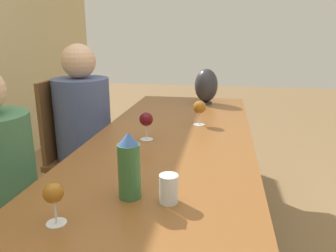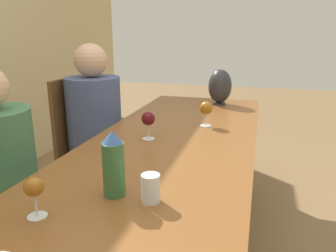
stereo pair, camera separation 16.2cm
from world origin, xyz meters
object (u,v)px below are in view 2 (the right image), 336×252
object	(u,v)px
water_tumbler	(151,188)
wine_glass_0	(206,109)
vase	(220,86)
person_far	(97,127)
water_bottle	(113,165)
wine_glass_2	(34,189)
person_near	(2,186)
chair_far	(86,144)
wine_glass_1	(148,119)

from	to	relation	value
water_tumbler	wine_glass_0	bearing A→B (deg)	-1.38
vase	person_far	distance (m)	0.99
water_bottle	water_tumbler	bearing A→B (deg)	-95.18
water_tumbler	water_bottle	bearing A→B (deg)	84.82
wine_glass_0	wine_glass_2	xyz separation A→B (m)	(-1.15, 0.33, -0.01)
wine_glass_0	person_far	world-z (taller)	person_far
water_bottle	wine_glass_2	distance (m)	0.26
water_bottle	person_near	world-z (taller)	person_near
chair_far	wine_glass_0	bearing A→B (deg)	-96.03
water_tumbler	wine_glass_0	distance (m)	0.97
vase	wine_glass_2	world-z (taller)	vase
water_tumbler	wine_glass_1	distance (m)	0.68
wine_glass_2	person_far	distance (m)	1.34
wine_glass_2	person_far	bearing A→B (deg)	20.14
water_tumbler	vase	world-z (taller)	vase
wine_glass_1	person_near	bearing A→B (deg)	131.70
wine_glass_2	chair_far	distance (m)	1.40
water_tumbler	vase	size ratio (longest dim) A/B	0.35
wine_glass_0	person_near	distance (m)	1.16
wine_glass_1	chair_far	bearing A→B (deg)	55.83
wine_glass_2	person_near	bearing A→B (deg)	53.34
water_tumbler	person_near	world-z (taller)	person_near
water_tumbler	chair_far	bearing A→B (deg)	38.91
person_far	wine_glass_0	bearing A→B (deg)	-96.74
wine_glass_1	person_far	size ratio (longest dim) A/B	0.12
wine_glass_2	person_near	world-z (taller)	person_near
wine_glass_0	chair_far	xyz separation A→B (m)	(0.09, 0.88, -0.34)
person_near	water_bottle	bearing A→B (deg)	-103.00
vase	wine_glass_0	world-z (taller)	vase
water_bottle	wine_glass_1	size ratio (longest dim) A/B	1.57
chair_far	person_near	world-z (taller)	person_near
water_tumbler	wine_glass_1	world-z (taller)	wine_glass_1
water_bottle	water_tumbler	size ratio (longest dim) A/B	2.38
chair_far	water_tumbler	bearing A→B (deg)	-141.09
vase	person_far	bearing A→B (deg)	124.97
person_far	vase	bearing A→B (deg)	-55.03
water_tumbler	wine_glass_2	distance (m)	0.36
water_tumbler	chair_far	distance (m)	1.40
water_bottle	chair_far	xyz separation A→B (m)	(1.05, 0.72, -0.35)
water_bottle	person_far	bearing A→B (deg)	30.82
person_far	water_tumbler	bearing A→B (deg)	-144.30
wine_glass_2	water_tumbler	bearing A→B (deg)	-59.13
vase	chair_far	distance (m)	1.11
water_tumbler	wine_glass_2	world-z (taller)	wine_glass_2
wine_glass_0	vase	bearing A→B (deg)	-0.01
wine_glass_2	person_near	xyz separation A→B (m)	(0.34, 0.46, -0.22)
vase	person_far	xyz separation A→B (m)	(-0.55, 0.79, -0.24)
water_tumbler	wine_glass_1	xyz separation A→B (m)	(0.64, 0.23, 0.06)
water_bottle	person_near	xyz separation A→B (m)	(0.15, 0.63, -0.24)
water_bottle	person_far	size ratio (longest dim) A/B	0.19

